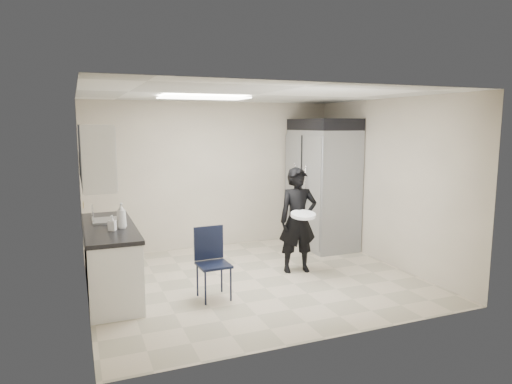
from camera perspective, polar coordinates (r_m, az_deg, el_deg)
name	(u,v)px	position (r m, az deg, el deg)	size (l,w,h in m)	color
floor	(255,279)	(6.67, -0.18, -10.83)	(4.50, 4.50, 0.00)	#BDAE94
ceiling	(254,95)	(6.31, -0.19, 12.06)	(4.50, 4.50, 0.00)	white
back_wall	(214,175)	(8.24, -5.33, 2.12)	(4.50, 4.50, 0.00)	beige
left_wall	(83,199)	(5.92, -20.87, -0.88)	(4.00, 4.00, 0.00)	beige
right_wall	(387,182)	(7.48, 16.05, 1.19)	(4.00, 4.00, 0.00)	beige
ceiling_panel	(204,98)	(6.49, -6.56, 11.64)	(1.20, 0.60, 0.02)	white
lower_counter	(110,261)	(6.32, -17.74, -8.26)	(0.60, 1.90, 0.86)	silver
countertop	(109,227)	(6.20, -17.93, -4.23)	(0.64, 1.95, 0.05)	black
sink	(109,224)	(6.45, -17.91, -3.89)	(0.42, 0.40, 0.14)	gray
faucet	(93,215)	(6.41, -19.75, -2.68)	(0.02, 0.02, 0.24)	silver
upper_cabinets	(95,155)	(6.07, -19.51, 4.40)	(0.35, 1.80, 0.75)	silver
towel_dispenser	(87,164)	(7.23, -20.35, 3.30)	(0.22, 0.30, 0.35)	black
notice_sticker_left	(83,205)	(6.03, -20.79, -1.48)	(0.00, 0.12, 0.07)	yellow
notice_sticker_right	(83,205)	(6.24, -20.81, -1.55)	(0.00, 0.12, 0.07)	yellow
commercial_fridge	(322,189)	(8.33, 8.30, 0.41)	(0.80, 1.35, 2.10)	gray
fridge_compressor	(324,125)	(8.25, 8.48, 8.34)	(0.80, 1.35, 0.20)	black
folding_chair	(214,265)	(5.86, -5.32, -9.07)	(0.39, 0.39, 0.88)	black
man_tuxedo	(298,220)	(6.84, 5.26, -3.54)	(0.58, 0.38, 1.57)	black
bucket_lid	(303,215)	(6.58, 5.92, -2.86)	(0.36, 0.36, 0.05)	white
soap_bottle_a	(121,216)	(5.96, -16.48, -2.85)	(0.12, 0.12, 0.32)	white
soap_bottle_b	(112,223)	(5.88, -17.55, -3.70)	(0.09, 0.09, 0.19)	#A5A4AF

